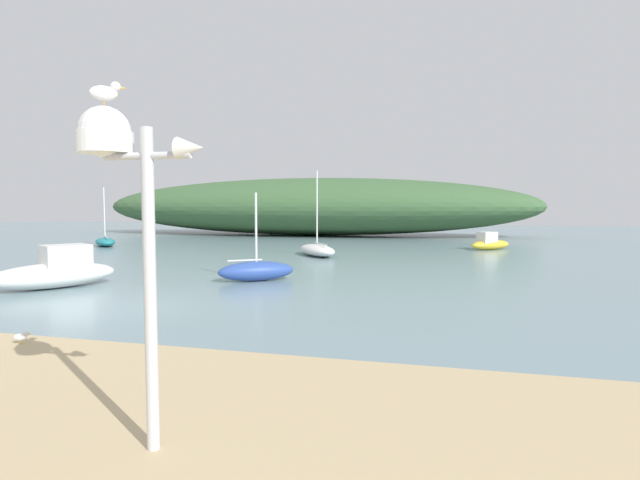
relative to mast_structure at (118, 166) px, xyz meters
The scene contains 10 objects.
ground_plane 8.79m from the mast_structure, 125.61° to the left, with size 120.00×120.00×0.00m, color gray.
distant_hill 39.69m from the mast_structure, 103.12° to the left, with size 39.31×10.77×5.01m, color #3D6038.
mast_structure is the anchor object (origin of this frame).
seagull_on_radar 0.72m from the mast_structure, behind, with size 0.30×0.27×0.24m.
sailboat_far_right 21.04m from the mast_structure, 99.54° to the left, with size 3.19×3.79×4.36m.
motorboat_mid_channel 27.26m from the mast_structure, 78.47° to the left, with size 2.72×2.64×1.05m.
motorboat_near_shore 12.70m from the mast_structure, 134.94° to the left, with size 3.11×3.93×1.33m.
sailboat_far_left 29.66m from the mast_structure, 127.95° to the left, with size 2.99×3.05×3.74m.
sailboat_inner_mooring 12.45m from the mast_structure, 105.58° to the left, with size 2.64×2.22×3.01m.
seagull_by_mast 5.49m from the mast_structure, 145.70° to the left, with size 0.31×0.16×0.22m.
Camera 1 is at (7.87, -10.89, 2.55)m, focal length 28.11 mm.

